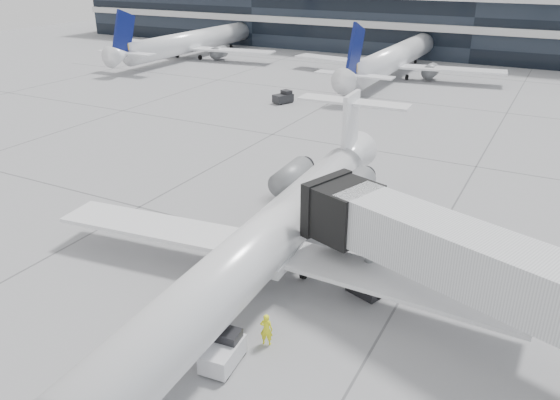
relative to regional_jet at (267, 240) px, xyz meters
The scene contains 10 objects.
ground 5.92m from the regional_jet, 124.48° to the left, with size 220.00×220.00×0.00m, color gray.
terminal 86.45m from the regional_jet, 91.99° to the left, with size 170.00×22.00×10.00m, color black.
bg_jet_left 76.39m from the regional_jet, 128.96° to the left, with size 32.00×40.00×9.60m, color white, non-canonical shape.
bg_jet_center 60.44m from the regional_jet, 100.50° to the left, with size 32.00×40.00×9.60m, color white, non-canonical shape.
regional_jet is the anchor object (origin of this frame).
jet_bridge 11.54m from the regional_jet, ahead, with size 17.75×8.81×5.84m.
ramp_worker 5.59m from the regional_jet, 61.25° to the right, with size 0.60×0.39×1.65m, color #FBFF1A.
baggage_tug 7.11m from the regional_jet, 77.18° to the right, with size 1.53×2.34×1.41m.
traffic_cone 12.98m from the regional_jet, 111.30° to the left, with size 0.35×0.35×0.49m.
far_tug 40.87m from the regional_jet, 116.31° to the left, with size 2.24×2.74×1.51m.
Camera 1 is at (15.67, -26.78, 16.44)m, focal length 35.00 mm.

